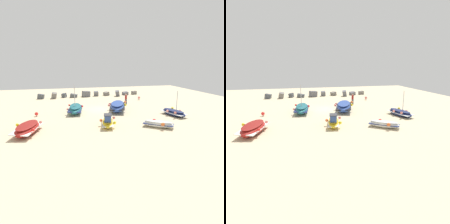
% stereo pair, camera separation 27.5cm
% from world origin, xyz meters
% --- Properties ---
extents(ground_plane, '(49.19, 49.19, 0.00)m').
position_xyz_m(ground_plane, '(0.00, 0.00, 0.00)').
color(ground_plane, beige).
extents(fishing_boat_0, '(3.09, 2.63, 0.73)m').
position_xyz_m(fishing_boat_0, '(4.12, -9.12, 0.36)').
color(fishing_boat_0, white).
rests_on(fishing_boat_0, ground_plane).
extents(fishing_boat_1, '(3.26, 5.29, 1.21)m').
position_xyz_m(fishing_boat_1, '(2.03, -1.28, 0.61)').
color(fishing_boat_1, '#2D4C9E').
rests_on(fishing_boat_1, ground_plane).
extents(fishing_boat_2, '(2.11, 3.75, 3.09)m').
position_xyz_m(fishing_boat_2, '(8.01, -5.39, 0.39)').
color(fishing_boat_2, navy).
rests_on(fishing_boat_2, ground_plane).
extents(fishing_boat_3, '(2.27, 4.72, 3.69)m').
position_xyz_m(fishing_boat_3, '(-3.50, -0.97, 0.52)').
color(fishing_boat_3, '#1E6670').
rests_on(fishing_boat_3, ground_plane).
extents(fishing_boat_4, '(1.86, 3.49, 1.40)m').
position_xyz_m(fishing_boat_4, '(-0.70, -7.49, 0.46)').
color(fishing_boat_4, gold).
rests_on(fishing_boat_4, ground_plane).
extents(fishing_boat_5, '(2.59, 4.25, 1.01)m').
position_xyz_m(fishing_boat_5, '(-8.29, -7.96, 0.49)').
color(fishing_boat_5, maroon).
rests_on(fishing_boat_5, ground_plane).
extents(person_walking, '(0.32, 0.32, 1.68)m').
position_xyz_m(person_walking, '(4.36, 2.27, 0.96)').
color(person_walking, '#2D2D38').
rests_on(person_walking, ground_plane).
extents(breakwater_rocks, '(18.98, 2.63, 1.26)m').
position_xyz_m(breakwater_rocks, '(-0.56, 11.04, 0.43)').
color(breakwater_rocks, '#4C5156').
rests_on(breakwater_rocks, ground_plane).
extents(mooring_buoy_0, '(0.46, 0.46, 0.60)m').
position_xyz_m(mooring_buoy_0, '(7.83, 5.68, 0.36)').
color(mooring_buoy_0, '#3F3F42').
rests_on(mooring_buoy_0, ground_plane).
extents(mooring_buoy_1, '(0.42, 0.42, 0.53)m').
position_xyz_m(mooring_buoy_1, '(-8.19, -1.75, 0.32)').
color(mooring_buoy_1, '#3F3F42').
rests_on(mooring_buoy_1, ground_plane).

